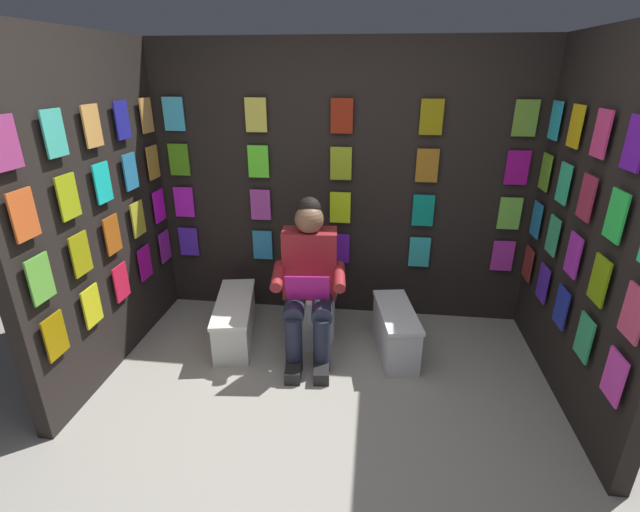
# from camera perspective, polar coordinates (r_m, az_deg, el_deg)

# --- Properties ---
(ground_plane) EXTENTS (30.00, 30.00, 0.00)m
(ground_plane) POSITION_cam_1_polar(r_m,az_deg,el_deg) (2.75, -1.13, -24.95)
(ground_plane) COLOR #9E998E
(display_wall_back) EXTENTS (3.19, 0.14, 2.27)m
(display_wall_back) POSITION_cam_1_polar(r_m,az_deg,el_deg) (3.79, 2.71, 8.82)
(display_wall_back) COLOR black
(display_wall_back) RESTS_ON ground
(display_wall_left) EXTENTS (0.14, 1.79, 2.27)m
(display_wall_left) POSITION_cam_1_polar(r_m,az_deg,el_deg) (3.16, 31.27, 2.73)
(display_wall_left) COLOR black
(display_wall_left) RESTS_ON ground
(display_wall_right) EXTENTS (0.14, 1.79, 2.27)m
(display_wall_right) POSITION_cam_1_polar(r_m,az_deg,el_deg) (3.43, -26.36, 5.02)
(display_wall_right) COLOR black
(display_wall_right) RESTS_ON ground
(toilet) EXTENTS (0.43, 0.57, 0.77)m
(toilet) POSITION_cam_1_polar(r_m,az_deg,el_deg) (3.64, -1.12, -5.39)
(toilet) COLOR white
(toilet) RESTS_ON ground
(person_reading) EXTENTS (0.55, 0.71, 1.19)m
(person_reading) POSITION_cam_1_polar(r_m,az_deg,el_deg) (3.32, -1.39, -3.03)
(person_reading) COLOR maroon
(person_reading) RESTS_ON ground
(comic_longbox_near) EXTENTS (0.42, 0.84, 0.34)m
(comic_longbox_near) POSITION_cam_1_polar(r_m,az_deg,el_deg) (3.71, -10.68, -7.92)
(comic_longbox_near) COLOR white
(comic_longbox_near) RESTS_ON ground
(comic_longbox_far) EXTENTS (0.37, 0.70, 0.37)m
(comic_longbox_far) POSITION_cam_1_polar(r_m,az_deg,el_deg) (3.53, 9.50, -9.32)
(comic_longbox_far) COLOR silver
(comic_longbox_far) RESTS_ON ground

